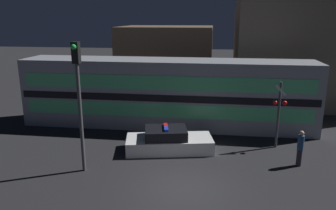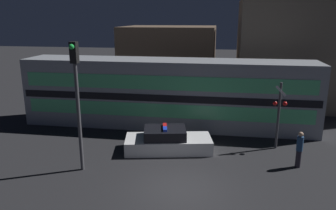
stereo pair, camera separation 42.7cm
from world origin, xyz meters
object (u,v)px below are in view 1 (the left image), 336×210
(police_car, at_px, (169,141))
(train, at_px, (167,93))
(pedestrian, at_px, (300,148))
(traffic_light_corner, at_px, (79,91))
(crossing_signal_near, at_px, (279,111))

(police_car, bearing_deg, train, 87.96)
(police_car, height_order, pedestrian, pedestrian)
(police_car, xyz_separation_m, traffic_light_corner, (-3.50, -2.83, 3.20))
(train, bearing_deg, crossing_signal_near, -24.91)
(pedestrian, bearing_deg, train, 143.76)
(train, bearing_deg, traffic_light_corner, -111.97)
(train, distance_m, pedestrian, 8.76)
(train, relative_size, police_car, 3.85)
(train, xyz_separation_m, crossing_signal_near, (6.33, -2.94, -0.11))
(pedestrian, bearing_deg, police_car, 171.35)
(train, relative_size, traffic_light_corner, 3.13)
(police_car, distance_m, pedestrian, 6.40)
(police_car, relative_size, crossing_signal_near, 1.32)
(crossing_signal_near, bearing_deg, train, 155.09)
(police_car, bearing_deg, crossing_signal_near, 0.96)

